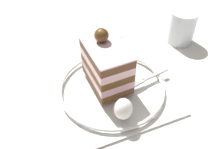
# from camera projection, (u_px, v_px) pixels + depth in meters

# --- Properties ---
(ground_plane) EXTENTS (2.40, 2.40, 0.00)m
(ground_plane) POSITION_uv_depth(u_px,v_px,m) (102.00, 88.00, 0.49)
(ground_plane) COLOR silver
(dessert_plate) EXTENTS (0.24, 0.24, 0.02)m
(dessert_plate) POSITION_uv_depth(u_px,v_px,m) (112.00, 88.00, 0.48)
(dessert_plate) COLOR silver
(dessert_plate) RESTS_ON ground_plane
(cake_slice) EXTENTS (0.07, 0.11, 0.11)m
(cake_slice) POSITION_uv_depth(u_px,v_px,m) (106.00, 64.00, 0.45)
(cake_slice) COLOR brown
(cake_slice) RESTS_ON dessert_plate
(whipped_cream_dollop) EXTENTS (0.03, 0.03, 0.04)m
(whipped_cream_dollop) POSITION_uv_depth(u_px,v_px,m) (124.00, 109.00, 0.40)
(whipped_cream_dollop) COLOR white
(whipped_cream_dollop) RESTS_ON dessert_plate
(fork) EXTENTS (0.11, 0.02, 0.00)m
(fork) POSITION_uv_depth(u_px,v_px,m) (146.00, 79.00, 0.48)
(fork) COLOR silver
(fork) RESTS_ON dessert_plate
(drink_glass_near) EXTENTS (0.07, 0.07, 0.08)m
(drink_glass_near) POSITION_uv_depth(u_px,v_px,m) (181.00, 29.00, 0.59)
(drink_glass_near) COLOR silver
(drink_glass_near) RESTS_ON ground_plane
(folded_napkin) EXTENTS (0.09, 0.11, 0.00)m
(folded_napkin) POSITION_uv_depth(u_px,v_px,m) (104.00, 34.00, 0.64)
(folded_napkin) COLOR white
(folded_napkin) RESTS_ON ground_plane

